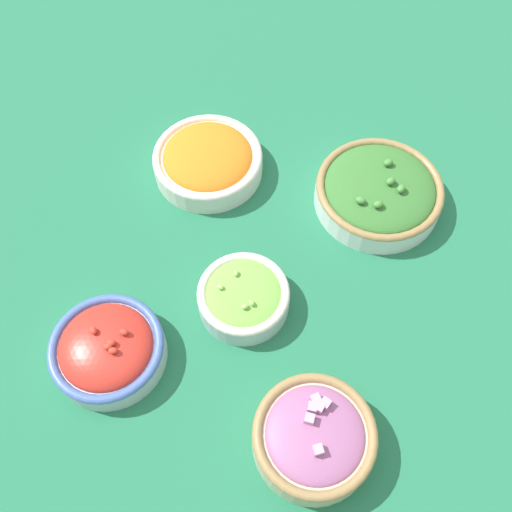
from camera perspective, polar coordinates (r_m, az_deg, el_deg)
name	(u,v)px	position (r m, az deg, el deg)	size (l,w,h in m)	color
ground_plane	(256,267)	(0.80, 0.00, -1.08)	(3.00, 3.00, 0.00)	#23704C
bowl_lettuce	(244,296)	(0.75, -1.26, -4.05)	(0.12, 0.12, 0.05)	#B2C1CC
bowl_cherry_tomatoes	(107,349)	(0.75, -14.65, -8.98)	(0.14, 0.14, 0.06)	#B2C1CC
bowl_carrots	(208,160)	(0.88, -4.84, 9.57)	(0.17, 0.17, 0.05)	silver
bowl_red_onion	(314,437)	(0.69, 5.81, -17.57)	(0.14, 0.14, 0.07)	beige
bowl_broccoli	(379,191)	(0.86, 12.20, 6.35)	(0.19, 0.19, 0.06)	white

